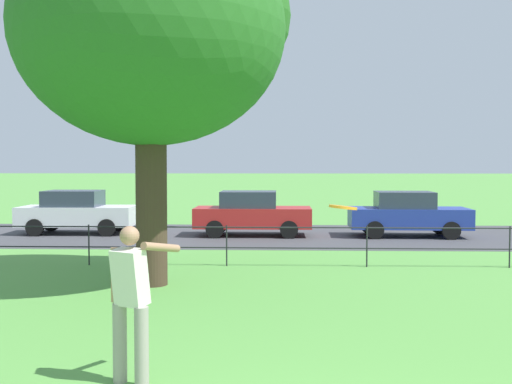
{
  "coord_description": "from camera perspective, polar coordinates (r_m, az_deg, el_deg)",
  "views": [
    {
      "loc": [
        -0.41,
        -3.92,
        2.5
      ],
      "look_at": [
        -0.83,
        6.8,
        2.0
      ],
      "focal_mm": 42.82,
      "sensor_mm": 36.0,
      "label": 1
    }
  ],
  "objects": [
    {
      "name": "car_white_far_right",
      "position": [
        22.62,
        -16.4,
        -1.79
      ],
      "size": [
        4.04,
        1.9,
        1.54
      ],
      "color": "silver",
      "rests_on": "ground"
    },
    {
      "name": "car_blue_left",
      "position": [
        21.48,
        13.96,
        -1.99
      ],
      "size": [
        4.04,
        1.9,
        1.54
      ],
      "color": "#233899",
      "rests_on": "ground"
    },
    {
      "name": "car_red_center",
      "position": [
        21.11,
        -0.39,
        -1.99
      ],
      "size": [
        4.0,
        1.82,
        1.54
      ],
      "color": "red",
      "rests_on": "ground"
    },
    {
      "name": "street_strip",
      "position": [
        21.23,
        3.32,
        -4.07
      ],
      "size": [
        80.0,
        7.25,
        0.01
      ],
      "primitive_type": "cube",
      "color": "#424247",
      "rests_on": "ground"
    },
    {
      "name": "frisbee",
      "position": [
        5.88,
        8.13,
        -1.42
      ],
      "size": [
        0.34,
        0.34,
        0.05
      ],
      "color": "orange"
    },
    {
      "name": "park_fence",
      "position": [
        14.84,
        3.81,
        -4.42
      ],
      "size": [
        30.6,
        0.04,
        1.0
      ],
      "color": "#232328",
      "rests_on": "ground"
    },
    {
      "name": "tree_large_lawn",
      "position": [
        13.08,
        -8.22,
        14.62
      ],
      "size": [
        5.6,
        5.49,
        7.53
      ],
      "color": "#423023",
      "rests_on": "ground"
    },
    {
      "name": "person_thrower",
      "position": [
        7.1,
        -11.61,
        -9.75
      ],
      "size": [
        0.75,
        0.69,
        1.8
      ],
      "color": "gray",
      "rests_on": "ground"
    }
  ]
}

